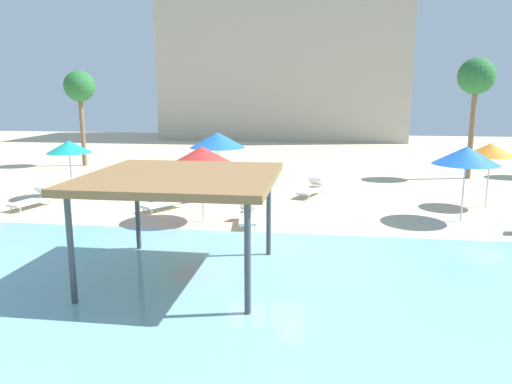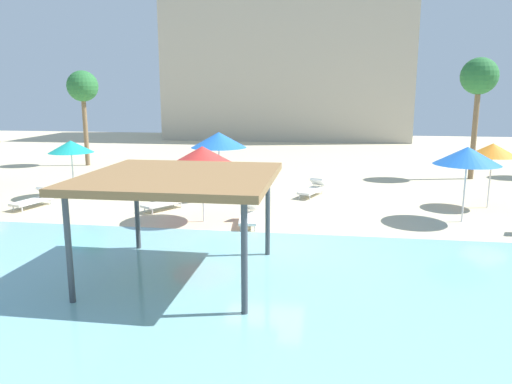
{
  "view_description": "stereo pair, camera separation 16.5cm",
  "coord_description": "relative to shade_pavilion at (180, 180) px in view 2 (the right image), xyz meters",
  "views": [
    {
      "loc": [
        1.73,
        -14.14,
        4.64
      ],
      "look_at": [
        -0.52,
        2.0,
        1.3
      ],
      "focal_mm": 34.57,
      "sensor_mm": 36.0,
      "label": 1
    },
    {
      "loc": [
        1.89,
        -14.12,
        4.64
      ],
      "look_at": [
        -0.52,
        2.0,
        1.3
      ],
      "focal_mm": 34.57,
      "sensor_mm": 36.0,
      "label": 2
    }
  ],
  "objects": [
    {
      "name": "beach_umbrella_teal_4",
      "position": [
        -7.56,
        8.54,
        -0.24
      ],
      "size": [
        1.93,
        1.93,
        2.54
      ],
      "color": "silver",
      "rests_on": "ground"
    },
    {
      "name": "lagoon_water",
      "position": [
        1.72,
        -2.61,
        -2.48
      ],
      "size": [
        44.0,
        13.5,
        0.04
      ],
      "primitive_type": "cube",
      "color": "#7AB7C1",
      "rests_on": "ground"
    },
    {
      "name": "hotel_block_0",
      "position": [
        -0.71,
        39.44,
        6.05
      ],
      "size": [
        23.33,
        10.57,
        17.11
      ],
      "primitive_type": "cube",
      "color": "#B2A893",
      "rests_on": "ground"
    },
    {
      "name": "ground_plane",
      "position": [
        1.72,
        2.64,
        -2.5
      ],
      "size": [
        80.0,
        80.0,
        0.0
      ],
      "primitive_type": "plane",
      "color": "beige"
    },
    {
      "name": "beach_umbrella_blue_2",
      "position": [
        8.44,
        6.71,
        -0.1
      ],
      "size": [
        2.32,
        2.32,
        2.73
      ],
      "color": "silver",
      "rests_on": "ground"
    },
    {
      "name": "lounge_chair_1",
      "position": [
        -8.22,
        6.61,
        -2.17
      ],
      "size": [
        1.07,
        1.99,
        0.74
      ],
      "rotation": [
        0.0,
        0.0,
        -1.83
      ],
      "color": "white",
      "rests_on": "ground"
    },
    {
      "name": "palm_tree_1",
      "position": [
        11.2,
        16.15,
        2.75
      ],
      "size": [
        1.9,
        1.9,
        6.36
      ],
      "color": "brown",
      "rests_on": "ground"
    },
    {
      "name": "lounge_chair_2",
      "position": [
        2.93,
        10.47,
        -2.17
      ],
      "size": [
        1.24,
        1.99,
        0.74
      ],
      "rotation": [
        0.0,
        0.0,
        -1.94
      ],
      "color": "white",
      "rests_on": "ground"
    },
    {
      "name": "palm_tree_0",
      "position": [
        -11.63,
        17.76,
        2.31
      ],
      "size": [
        1.9,
        1.9,
        5.9
      ],
      "color": "brown",
      "rests_on": "ground"
    },
    {
      "name": "beach_umbrella_blue_3",
      "position": [
        -1.16,
        9.48,
        0.06
      ],
      "size": [
        2.44,
        2.44,
        2.9
      ],
      "color": "silver",
      "rests_on": "ground"
    },
    {
      "name": "shade_pavilion",
      "position": [
        0.0,
        0.0,
        0.0
      ],
      "size": [
        4.58,
        4.58,
        2.66
      ],
      "color": "#42474C",
      "rests_on": "ground"
    },
    {
      "name": "beach_umbrella_orange_0",
      "position": [
        10.03,
        9.16,
        -0.15
      ],
      "size": [
        1.92,
        1.92,
        2.62
      ],
      "color": "silver",
      "rests_on": "ground"
    },
    {
      "name": "beach_umbrella_red_6",
      "position": [
        -0.82,
        5.35,
        -0.1
      ],
      "size": [
        2.43,
        2.43,
        2.74
      ],
      "color": "silver",
      "rests_on": "ground"
    },
    {
      "name": "lounge_chair_5",
      "position": [
        -2.77,
        6.98,
        -2.17
      ],
      "size": [
        1.53,
        1.92,
        0.74
      ],
      "rotation": [
        0.0,
        0.0,
        -2.14
      ],
      "color": "white",
      "rests_on": "ground"
    },
    {
      "name": "lounge_chair_4",
      "position": [
        0.85,
        5.22,
        -2.17
      ],
      "size": [
        0.84,
        1.96,
        0.74
      ],
      "rotation": [
        0.0,
        0.0,
        -1.44
      ],
      "color": "white",
      "rests_on": "ground"
    }
  ]
}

